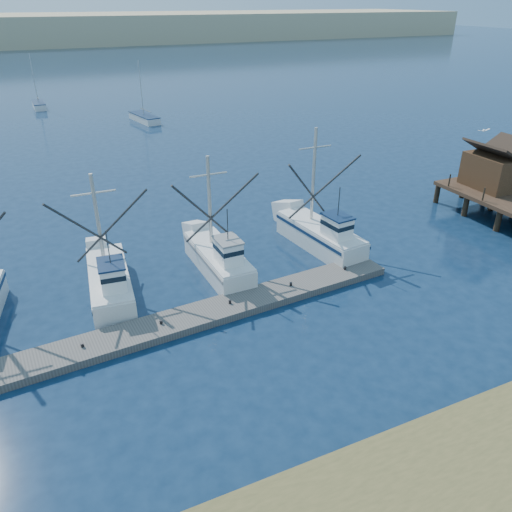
{
  "coord_description": "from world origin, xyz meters",
  "views": [
    {
      "loc": [
        -11.92,
        -14.88,
        15.52
      ],
      "look_at": [
        -1.46,
        8.0,
        2.47
      ],
      "focal_mm": 35.0,
      "sensor_mm": 36.0,
      "label": 1
    }
  ],
  "objects": [
    {
      "name": "ground",
      "position": [
        0.0,
        0.0,
        0.0
      ],
      "size": [
        500.0,
        500.0,
        0.0
      ],
      "primitive_type": "plane",
      "color": "#0D2039",
      "rests_on": "ground"
    },
    {
      "name": "floating_dock",
      "position": [
        -9.51,
        6.51,
        0.22
      ],
      "size": [
        32.66,
        4.67,
        0.43
      ],
      "primitive_type": "cube",
      "rotation": [
        0.0,
        0.0,
        0.08
      ],
      "color": "#5B5651",
      "rests_on": "ground"
    },
    {
      "name": "dune_ridge",
      "position": [
        0.0,
        210.0,
        5.0
      ],
      "size": [
        360.0,
        60.0,
        10.0
      ],
      "primitive_type": "cube",
      "color": "tan",
      "rests_on": "ground"
    },
    {
      "name": "trawler_fleet",
      "position": [
        -9.88,
        11.4,
        0.95
      ],
      "size": [
        32.36,
        8.56,
        9.1
      ],
      "color": "silver",
      "rests_on": "ground"
    },
    {
      "name": "sailboat_near",
      "position": [
        3.39,
        56.36,
        0.49
      ],
      "size": [
        3.08,
        6.84,
        8.1
      ],
      "rotation": [
        0.0,
        0.0,
        0.19
      ],
      "color": "silver",
      "rests_on": "ground"
    },
    {
      "name": "sailboat_far",
      "position": [
        -9.51,
        72.49,
        0.5
      ],
      "size": [
        1.76,
        5.14,
        8.1
      ],
      "rotation": [
        0.0,
        0.0,
        0.02
      ],
      "color": "silver",
      "rests_on": "ground"
    },
    {
      "name": "flying_gull",
      "position": [
        15.7,
        9.06,
        7.68
      ],
      "size": [
        1.02,
        0.19,
        0.19
      ],
      "color": "white",
      "rests_on": "ground"
    }
  ]
}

